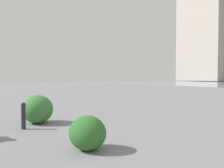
% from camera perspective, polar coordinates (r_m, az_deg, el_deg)
% --- Properties ---
extents(building_highrise, '(13.14, 15.41, 33.33)m').
position_cam_1_polar(building_highrise, '(76.69, 22.59, 13.33)').
color(building_highrise, '#B2A899').
rests_on(building_highrise, ground).
extents(bollard_mid, '(0.13, 0.13, 0.73)m').
position_cam_1_polar(bollard_mid, '(7.02, -20.15, -6.91)').
color(bollard_mid, '#232328').
rests_on(bollard_mid, ground).
extents(shrub_low, '(1.02, 0.91, 0.86)m').
position_cam_1_polar(shrub_low, '(7.74, -17.16, -5.69)').
color(shrub_low, '#387533').
rests_on(shrub_low, ground).
extents(shrub_round, '(0.79, 0.71, 0.67)m').
position_cam_1_polar(shrub_round, '(4.85, -5.79, -11.40)').
color(shrub_round, '#2D6628').
rests_on(shrub_round, ground).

